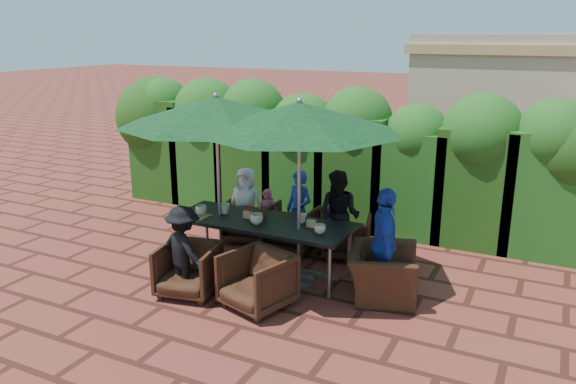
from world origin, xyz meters
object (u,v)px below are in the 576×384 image
at_px(umbrella_right, 299,118).
at_px(chair_near_left, 188,267).
at_px(dining_table, 262,226).
at_px(chair_end_right, 383,265).
at_px(umbrella_left, 216,111).
at_px(chair_far_right, 347,234).
at_px(chair_near_right, 257,278).
at_px(chair_far_left, 247,219).
at_px(chair_far_mid, 291,226).

distance_m(umbrella_right, chair_near_left, 2.35).
distance_m(dining_table, chair_near_left, 1.18).
distance_m(chair_near_left, chair_end_right, 2.46).
distance_m(umbrella_left, chair_end_right, 2.99).
distance_m(umbrella_left, chair_far_right, 2.64).
xyz_separation_m(umbrella_left, chair_near_right, (1.11, -0.92, -1.83)).
relative_size(dining_table, umbrella_left, 0.94).
bearing_deg(chair_far_right, dining_table, 36.65).
relative_size(umbrella_left, chair_near_right, 3.51).
relative_size(umbrella_left, chair_far_right, 3.89).
distance_m(umbrella_left, chair_far_left, 2.13).
bearing_deg(chair_far_left, chair_far_mid, 161.57).
distance_m(umbrella_right, chair_far_left, 2.57).
bearing_deg(chair_near_left, dining_table, 52.75).
relative_size(chair_near_right, chair_end_right, 0.80).
height_order(chair_far_left, chair_end_right, chair_end_right).
bearing_deg(chair_far_mid, chair_far_left, -6.56).
height_order(umbrella_left, chair_near_left, umbrella_left).
distance_m(chair_far_mid, chair_near_left, 2.02).
height_order(umbrella_left, chair_far_left, umbrella_left).
height_order(chair_far_left, chair_far_right, chair_far_left).
xyz_separation_m(umbrella_left, umbrella_right, (1.25, -0.04, -0.00)).
height_order(umbrella_left, chair_near_right, umbrella_left).
distance_m(umbrella_left, umbrella_right, 1.26).
relative_size(dining_table, chair_far_left, 3.53).
relative_size(umbrella_right, chair_near_left, 3.55).
bearing_deg(chair_near_right, dining_table, 132.86).
relative_size(chair_far_left, chair_near_right, 0.94).
bearing_deg(chair_near_left, umbrella_left, 87.54).
bearing_deg(dining_table, umbrella_right, -7.42).
xyz_separation_m(chair_far_mid, chair_near_left, (-0.50, -1.96, -0.01)).
bearing_deg(chair_near_left, chair_far_left, 87.71).
height_order(umbrella_left, chair_far_right, umbrella_left).
height_order(chair_near_left, chair_end_right, chair_end_right).
xyz_separation_m(chair_near_right, chair_end_right, (1.27, 0.96, 0.04)).
height_order(dining_table, umbrella_right, umbrella_right).
bearing_deg(chair_far_right, chair_far_mid, -5.99).
distance_m(umbrella_left, chair_near_left, 2.10).
height_order(chair_far_mid, chair_end_right, chair_end_right).
bearing_deg(umbrella_right, dining_table, 172.58).
distance_m(chair_far_right, chair_near_right, 2.05).
height_order(chair_far_left, chair_far_mid, chair_far_mid).
height_order(umbrella_right, chair_far_right, umbrella_right).
bearing_deg(chair_end_right, chair_far_left, 53.22).
height_order(chair_near_right, chair_end_right, chair_end_right).
height_order(umbrella_right, chair_far_mid, umbrella_right).
bearing_deg(chair_near_right, chair_end_right, 54.08).
bearing_deg(chair_near_right, umbrella_right, 97.88).
xyz_separation_m(umbrella_right, chair_near_right, (-0.14, -0.87, -1.83)).
bearing_deg(umbrella_right, chair_far_left, 142.83).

